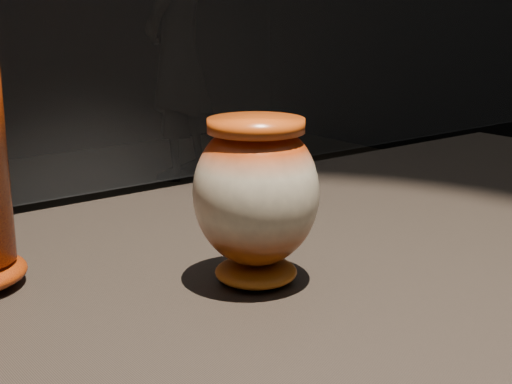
# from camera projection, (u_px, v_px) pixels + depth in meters

# --- Properties ---
(main_vase) EXTENTS (0.17, 0.17, 0.20)m
(main_vase) POSITION_uv_depth(u_px,v_px,m) (256.00, 195.00, 0.82)
(main_vase) COLOR #732E0A
(main_vase) RESTS_ON display_plinth
(visitor) EXTENTS (0.76, 0.68, 1.76)m
(visitor) POSITION_uv_depth(u_px,v_px,m) (178.00, 54.00, 5.00)
(visitor) COLOR black
(visitor) RESTS_ON ground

